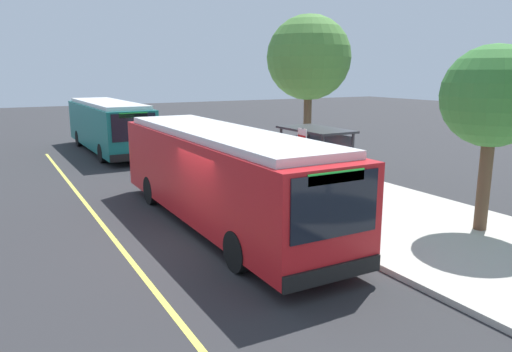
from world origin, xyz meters
TOP-DOWN VIEW (x-y plane):
  - ground_plane at (0.00, 0.00)m, footprint 120.00×120.00m
  - sidewalk_curb at (0.00, 6.00)m, footprint 44.00×6.40m
  - lane_stripe_center at (0.00, -2.20)m, footprint 36.00×0.14m
  - transit_bus_main at (-1.20, 1.01)m, footprint 11.26×2.64m
  - transit_bus_second at (-16.97, 1.18)m, footprint 10.89×2.70m
  - bus_shelter at (-2.51, 5.51)m, footprint 2.90×1.60m
  - waiting_bench at (-2.51, 5.49)m, footprint 1.60×0.48m
  - route_sign_post at (-0.32, 3.39)m, footprint 0.44×0.08m
  - pedestrian_commuter at (1.00, 4.27)m, footprint 0.24×0.40m
  - street_tree_near_shelter at (-6.40, 7.84)m, footprint 3.76×3.76m
  - street_tree_downstreet at (3.25, 7.22)m, footprint 2.82×2.82m

SIDE VIEW (x-z plane):
  - ground_plane at x=0.00m, z-range 0.00..0.00m
  - lane_stripe_center at x=0.00m, z-range 0.00..0.01m
  - sidewalk_curb at x=0.00m, z-range 0.00..0.15m
  - waiting_bench at x=-2.51m, z-range 0.16..1.11m
  - pedestrian_commuter at x=1.00m, z-range 0.27..1.96m
  - transit_bus_second at x=-16.97m, z-range 0.14..3.09m
  - transit_bus_main at x=-1.20m, z-range 0.14..3.09m
  - bus_shelter at x=-2.51m, z-range 0.68..3.16m
  - route_sign_post at x=-0.32m, z-range 0.56..3.36m
  - street_tree_downstreet at x=3.25m, z-range 1.32..6.55m
  - street_tree_near_shelter at x=-6.40m, z-range 1.73..8.70m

